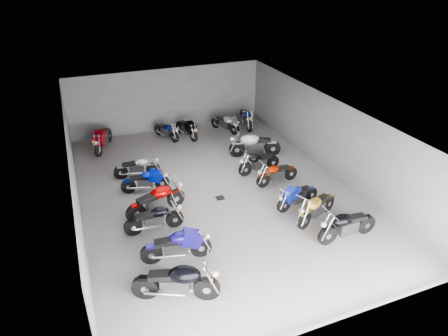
{
  "coord_description": "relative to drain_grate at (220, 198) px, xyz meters",
  "views": [
    {
      "loc": [
        -4.6,
        -12.53,
        8.16
      ],
      "look_at": [
        0.34,
        -0.03,
        1.0
      ],
      "focal_mm": 32.0,
      "sensor_mm": 36.0,
      "label": 1
    }
  ],
  "objects": [
    {
      "name": "drain_grate",
      "position": [
        0.0,
        0.0,
        0.0
      ],
      "size": [
        0.32,
        0.32,
        0.01
      ],
      "primitive_type": "cube",
      "color": "black",
      "rests_on": "ground"
    },
    {
      "name": "wall_left",
      "position": [
        -5.0,
        0.5,
        1.59
      ],
      "size": [
        0.1,
        14.0,
        3.2
      ],
      "primitive_type": "cube",
      "color": "slate",
      "rests_on": "ground"
    },
    {
      "name": "motorcycle_left_b",
      "position": [
        -2.44,
        -2.76,
        0.51
      ],
      "size": [
        2.15,
        0.55,
        0.95
      ],
      "rotation": [
        0.0,
        0.0,
        -1.73
      ],
      "color": "black",
      "rests_on": "ground"
    },
    {
      "name": "wall_right",
      "position": [
        5.0,
        0.5,
        1.59
      ],
      "size": [
        0.1,
        14.0,
        3.2
      ],
      "primitive_type": "cube",
      "color": "slate",
      "rests_on": "ground"
    },
    {
      "name": "motorcycle_right_a",
      "position": [
        2.91,
        -3.79,
        0.52
      ],
      "size": [
        2.19,
        0.44,
        0.96
      ],
      "rotation": [
        0.0,
        0.0,
        1.59
      ],
      "color": "black",
      "rests_on": "ground"
    },
    {
      "name": "motorcycle_left_d",
      "position": [
        -2.44,
        -0.13,
        0.55
      ],
      "size": [
        2.25,
        0.77,
        1.01
      ],
      "rotation": [
        0.0,
        0.0,
        -1.3
      ],
      "color": "black",
      "rests_on": "ground"
    },
    {
      "name": "motorcycle_right_e",
      "position": [
        2.26,
        1.34,
        0.47
      ],
      "size": [
        1.98,
        0.47,
        0.87
      ],
      "rotation": [
        0.0,
        0.0,
        1.7
      ],
      "color": "black",
      "rests_on": "ground"
    },
    {
      "name": "wall_back",
      "position": [
        0.0,
        7.5,
        1.59
      ],
      "size": [
        10.0,
        0.1,
        3.2
      ],
      "primitive_type": "cube",
      "color": "slate",
      "rests_on": "ground"
    },
    {
      "name": "motorcycle_right_d",
      "position": [
        2.52,
        0.21,
        0.45
      ],
      "size": [
        1.91,
        0.43,
        0.84
      ],
      "rotation": [
        0.0,
        0.0,
        1.68
      ],
      "color": "black",
      "rests_on": "ground"
    },
    {
      "name": "motorcycle_back_d",
      "position": [
        0.52,
        6.02,
        0.47
      ],
      "size": [
        0.6,
        1.97,
        0.88
      ],
      "rotation": [
        0.0,
        0.0,
        3.37
      ],
      "color": "black",
      "rests_on": "ground"
    },
    {
      "name": "motorcycle_left_c",
      "position": [
        -2.74,
        -1.09,
        0.48
      ],
      "size": [
        2.01,
        0.41,
        0.88
      ],
      "rotation": [
        0.0,
        0.0,
        -1.61
      ],
      "color": "black",
      "rests_on": "ground"
    },
    {
      "name": "motorcycle_left_f",
      "position": [
        -2.58,
        2.81,
        0.45
      ],
      "size": [
        1.89,
        0.48,
        0.83
      ],
      "rotation": [
        0.0,
        0.0,
        -1.73
      ],
      "color": "black",
      "rests_on": "ground"
    },
    {
      "name": "motorcycle_left_e",
      "position": [
        -2.5,
        1.56,
        0.44
      ],
      "size": [
        1.87,
        0.47,
        0.83
      ],
      "rotation": [
        0.0,
        0.0,
        -1.73
      ],
      "color": "black",
      "rests_on": "ground"
    },
    {
      "name": "motorcycle_back_f",
      "position": [
        3.89,
        6.2,
        0.51
      ],
      "size": [
        0.57,
        2.13,
        0.94
      ],
      "rotation": [
        0.0,
        0.0,
        2.96
      ],
      "color": "black",
      "rests_on": "ground"
    },
    {
      "name": "motorcycle_right_b",
      "position": [
        2.59,
        -2.52,
        0.5
      ],
      "size": [
        1.99,
        0.99,
        0.93
      ],
      "rotation": [
        0.0,
        0.0,
        1.99
      ],
      "color": "black",
      "rests_on": "ground"
    },
    {
      "name": "motorcycle_back_c",
      "position": [
        -0.48,
        6.21,
        0.44
      ],
      "size": [
        0.86,
        1.76,
        0.82
      ],
      "rotation": [
        0.0,
        0.0,
        3.55
      ],
      "color": "black",
      "rests_on": "ground"
    },
    {
      "name": "motorcycle_back_a",
      "position": [
        -3.58,
        6.1,
        0.54
      ],
      "size": [
        1.03,
        2.15,
        1.0
      ],
      "rotation": [
        0.0,
        0.0,
        2.74
      ],
      "color": "black",
      "rests_on": "ground"
    },
    {
      "name": "motorcycle_right_f",
      "position": [
        2.75,
        2.81,
        0.57
      ],
      "size": [
        2.32,
        0.85,
        1.05
      ],
      "rotation": [
        0.0,
        0.0,
        1.27
      ],
      "color": "black",
      "rests_on": "ground"
    },
    {
      "name": "motorcycle_left_a",
      "position": [
        -2.87,
        -4.27,
        0.56
      ],
      "size": [
        2.24,
        1.08,
        1.04
      ],
      "rotation": [
        0.0,
        0.0,
        -1.98
      ],
      "color": "black",
      "rests_on": "ground"
    },
    {
      "name": "ground",
      "position": [
        0.0,
        0.5,
        -0.01
      ],
      "size": [
        14.0,
        14.0,
        0.0
      ],
      "primitive_type": "plane",
      "color": "gray",
      "rests_on": "ground"
    },
    {
      "name": "motorcycle_right_c",
      "position": [
        2.41,
        -1.56,
        0.45
      ],
      "size": [
        1.88,
        0.56,
        0.84
      ],
      "rotation": [
        0.0,
        0.0,
        1.79
      ],
      "color": "black",
      "rests_on": "ground"
    },
    {
      "name": "motorcycle_back_e",
      "position": [
        2.62,
        6.01,
        0.46
      ],
      "size": [
        0.94,
        1.82,
        0.86
      ],
      "rotation": [
        0.0,
        0.0,
        3.58
      ],
      "color": "black",
      "rests_on": "ground"
    },
    {
      "name": "ceiling",
      "position": [
        0.0,
        0.5,
        3.21
      ],
      "size": [
        10.0,
        14.0,
        0.04
      ],
      "primitive_type": "cube",
      "color": "black",
      "rests_on": "wall_back"
    }
  ]
}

